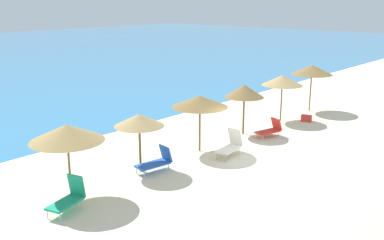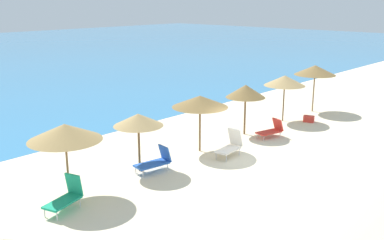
{
  "view_description": "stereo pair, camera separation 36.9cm",
  "coord_description": "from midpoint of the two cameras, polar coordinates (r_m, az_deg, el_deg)",
  "views": [
    {
      "loc": [
        -15.17,
        -10.22,
        6.71
      ],
      "look_at": [
        -0.9,
        2.4,
        1.57
      ],
      "focal_mm": 41.94,
      "sensor_mm": 36.0,
      "label": 1
    },
    {
      "loc": [
        -14.92,
        -10.49,
        6.71
      ],
      "look_at": [
        -0.9,
        2.4,
        1.57
      ],
      "focal_mm": 41.94,
      "sensor_mm": 36.0,
      "label": 2
    }
  ],
  "objects": [
    {
      "name": "ground_plane",
      "position": [
        19.46,
        7.59,
        -5.21
      ],
      "size": [
        160.0,
        160.0,
        0.0
      ],
      "primitive_type": "plane",
      "color": "beige"
    },
    {
      "name": "beach_umbrella_1",
      "position": [
        15.63,
        -15.23,
        -1.51
      ],
      "size": [
        2.52,
        2.52,
        2.67
      ],
      "color": "brown",
      "rests_on": "ground_plane"
    },
    {
      "name": "beach_umbrella_2",
      "position": [
        17.69,
        -6.26,
        0.0
      ],
      "size": [
        1.98,
        1.98,
        2.38
      ],
      "color": "brown",
      "rests_on": "ground_plane"
    },
    {
      "name": "beach_umbrella_3",
      "position": [
        19.92,
        1.55,
        2.37
      ],
      "size": [
        2.52,
        2.52,
        2.58
      ],
      "color": "brown",
      "rests_on": "ground_plane"
    },
    {
      "name": "beach_umbrella_4",
      "position": [
        22.72,
        7.3,
        3.65
      ],
      "size": [
        2.0,
        2.0,
        2.58
      ],
      "color": "brown",
      "rests_on": "ground_plane"
    },
    {
      "name": "beach_umbrella_5",
      "position": [
        25.63,
        12.12,
        4.93
      ],
      "size": [
        2.3,
        2.3,
        2.62
      ],
      "color": "brown",
      "rests_on": "ground_plane"
    },
    {
      "name": "beach_umbrella_6",
      "position": [
        28.3,
        15.75,
        6.12
      ],
      "size": [
        2.49,
        2.49,
        2.87
      ],
      "color": "brown",
      "rests_on": "ground_plane"
    },
    {
      "name": "lounge_chair_0",
      "position": [
        15.38,
        -15.02,
        -9.35
      ],
      "size": [
        1.43,
        0.95,
        1.13
      ],
      "rotation": [
        0.0,
        0.0,
        1.84
      ],
      "color": "#199972",
      "rests_on": "ground_plane"
    },
    {
      "name": "lounge_chair_1",
      "position": [
        22.86,
        10.52,
        -1.25
      ],
      "size": [
        1.48,
        0.91,
        0.91
      ],
      "rotation": [
        0.0,
        0.0,
        1.33
      ],
      "color": "red",
      "rests_on": "ground_plane"
    },
    {
      "name": "lounge_chair_2",
      "position": [
        19.81,
        5.47,
        -3.21
      ],
      "size": [
        1.45,
        0.75,
        1.2
      ],
      "rotation": [
        0.0,
        0.0,
        1.67
      ],
      "color": "white",
      "rests_on": "ground_plane"
    },
    {
      "name": "lounge_chair_3",
      "position": [
        18.12,
        -4.08,
        -5.23
      ],
      "size": [
        1.54,
        0.88,
        0.99
      ],
      "rotation": [
        0.0,
        0.0,
        1.41
      ],
      "color": "blue",
      "rests_on": "ground_plane"
    },
    {
      "name": "cooler_box",
      "position": [
        26.17,
        15.02,
        0.14
      ],
      "size": [
        0.47,
        0.65,
        0.37
      ],
      "primitive_type": "cube",
      "rotation": [
        0.0,
        0.0,
        1.89
      ],
      "color": "red",
      "rests_on": "ground_plane"
    }
  ]
}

